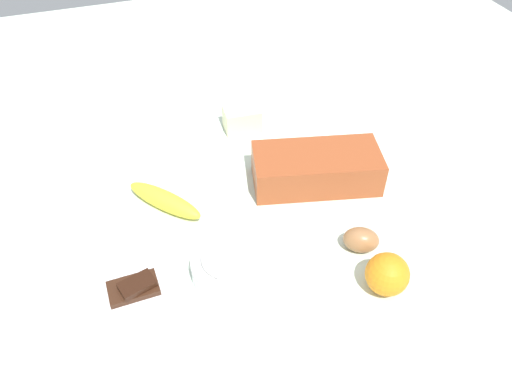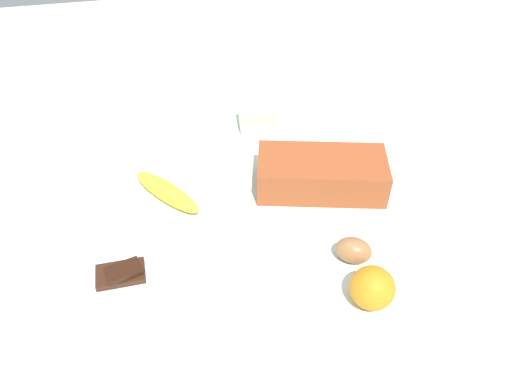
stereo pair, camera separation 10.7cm
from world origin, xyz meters
name	(u,v)px [view 2 (the right image)]	position (x,y,z in m)	size (l,w,h in m)	color
ground_plane	(256,209)	(0.00, 0.00, -0.01)	(2.40, 2.40, 0.02)	silver
loaf_pan	(321,173)	(0.15, 0.03, 0.04)	(0.30, 0.19, 0.08)	#9E4723
flour_bowl	(214,261)	(-0.11, -0.16, 0.03)	(0.14, 0.14, 0.07)	white
banana	(167,192)	(-0.19, 0.06, 0.02)	(0.19, 0.04, 0.04)	yellow
orange_fruit	(372,288)	(0.15, -0.28, 0.04)	(0.08, 0.08, 0.08)	orange
butter_block	(257,118)	(0.06, 0.28, 0.03)	(0.09, 0.06, 0.06)	#F4EDB2
egg_near_butter	(353,250)	(0.16, -0.18, 0.03)	(0.05, 0.05, 0.07)	#9D693F
chocolate_plate	(122,276)	(-0.28, -0.15, 0.01)	(0.13, 0.13, 0.03)	white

